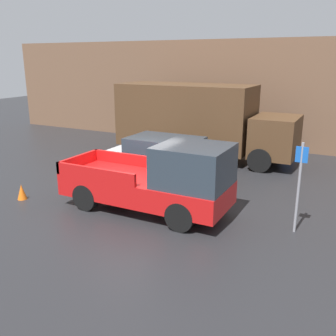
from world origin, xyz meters
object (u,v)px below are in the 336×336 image
object	(u,v)px
parking_sign	(299,183)
newspaper_box	(290,142)
pickup_truck	(160,180)
car	(163,159)
traffic_cone	(22,192)
delivery_truck	(197,119)

from	to	relation	value
parking_sign	newspaper_box	bearing A→B (deg)	100.80
pickup_truck	car	bearing A→B (deg)	116.43
parking_sign	traffic_cone	size ratio (longest dim) A/B	4.84
parking_sign	traffic_cone	distance (m)	8.40
pickup_truck	parking_sign	size ratio (longest dim) A/B	2.10
parking_sign	newspaper_box	size ratio (longest dim) A/B	2.18
newspaper_box	traffic_cone	bearing A→B (deg)	-122.19
car	delivery_truck	xyz separation A→B (m)	(-0.29, 3.84, 0.92)
newspaper_box	traffic_cone	size ratio (longest dim) A/B	2.22
pickup_truck	parking_sign	world-z (taller)	parking_sign
car	parking_sign	bearing A→B (deg)	-23.44
parking_sign	delivery_truck	bearing A→B (deg)	131.54
pickup_truck	traffic_cone	world-z (taller)	pickup_truck
car	pickup_truck	bearing A→B (deg)	-63.57
pickup_truck	delivery_truck	size ratio (longest dim) A/B	0.63
delivery_truck	newspaper_box	bearing A→B (deg)	36.59
delivery_truck	parking_sign	xyz separation A→B (m)	(5.35, -6.03, -0.40)
parking_sign	traffic_cone	bearing A→B (deg)	-169.13
car	parking_sign	distance (m)	5.54
delivery_truck	pickup_truck	bearing A→B (deg)	-76.07
pickup_truck	newspaper_box	size ratio (longest dim) A/B	4.59
car	delivery_truck	bearing A→B (deg)	94.25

